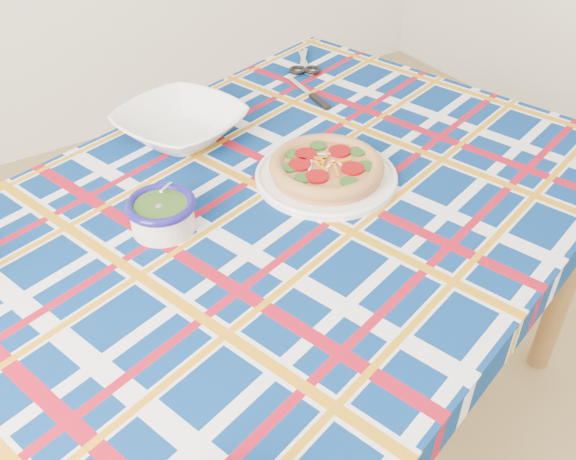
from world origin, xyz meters
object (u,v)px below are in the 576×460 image
pesto_bowl (162,212)px  serving_bowl (181,124)px  main_focaccia_plate (327,167)px  dining_table (261,250)px

pesto_bowl → serving_bowl: bearing=58.4°
main_focaccia_plate → serving_bowl: (-0.18, 0.33, 0.00)m
main_focaccia_plate → serving_bowl: serving_bowl is taller
serving_bowl → dining_table: bearing=-92.3°
dining_table → main_focaccia_plate: bearing=-3.3°
main_focaccia_plate → serving_bowl: size_ratio=1.12×
dining_table → pesto_bowl: bearing=138.5°
pesto_bowl → main_focaccia_plate: bearing=-5.2°
serving_bowl → pesto_bowl: bearing=-121.6°
dining_table → pesto_bowl: size_ratio=13.56×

